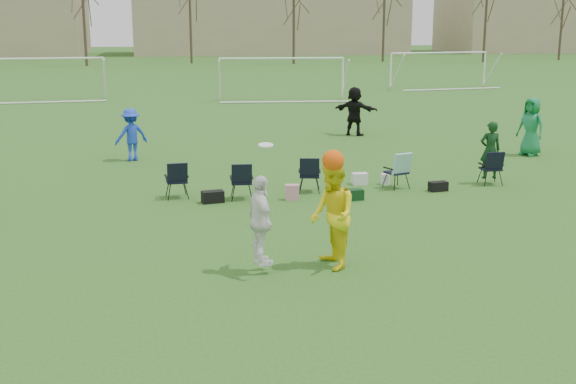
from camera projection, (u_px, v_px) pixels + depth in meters
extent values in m
plane|color=#29581B|center=(342.00, 311.00, 11.45)|extent=(260.00, 260.00, 0.00)
imported|color=blue|center=(131.00, 135.00, 23.69)|extent=(1.28, 1.05, 1.72)
imported|color=#157741|center=(531.00, 127.00, 24.59)|extent=(1.02, 1.16, 1.99)
imported|color=black|center=(355.00, 111.00, 29.00)|extent=(1.81, 1.53, 1.96)
imported|color=white|center=(261.00, 221.00, 12.96)|extent=(0.61, 1.03, 1.66)
imported|color=yellow|center=(332.00, 216.00, 13.25)|extent=(0.86, 1.05, 2.00)
sphere|color=#F2500C|center=(333.00, 161.00, 13.02)|extent=(0.40, 0.40, 0.40)
cylinder|color=white|center=(266.00, 145.00, 12.71)|extent=(0.27, 0.27, 0.06)
imported|color=black|center=(490.00, 150.00, 20.27)|extent=(0.62, 0.44, 1.62)
cube|color=black|center=(213.00, 197.00, 18.29)|extent=(0.59, 0.39, 0.30)
cube|color=pink|center=(292.00, 192.00, 18.56)|extent=(0.37, 0.25, 0.40)
cube|color=black|center=(354.00, 195.00, 18.56)|extent=(0.48, 0.33, 0.28)
cube|color=white|center=(360.00, 179.00, 20.35)|extent=(0.42, 0.30, 0.32)
cylinder|color=silver|center=(385.00, 179.00, 20.36)|extent=(0.26, 0.26, 0.30)
cube|color=black|center=(438.00, 186.00, 19.54)|extent=(0.54, 0.34, 0.26)
cube|color=black|center=(177.00, 180.00, 18.71)|extent=(0.66, 0.66, 0.96)
cube|color=black|center=(241.00, 181.00, 18.58)|extent=(0.63, 0.63, 0.96)
cube|color=black|center=(309.00, 174.00, 19.38)|extent=(0.70, 0.70, 0.96)
cube|color=black|center=(396.00, 171.00, 19.80)|extent=(0.77, 0.77, 0.96)
cube|color=black|center=(491.00, 168.00, 20.28)|extent=(0.62, 0.62, 0.96)
cylinder|color=white|center=(105.00, 78.00, 43.13)|extent=(0.12, 0.12, 2.40)
cylinder|color=white|center=(39.00, 59.00, 41.97)|extent=(7.28, 0.76, 0.12)
cylinder|color=white|center=(220.00, 79.00, 42.20)|extent=(0.12, 0.12, 2.40)
cylinder|color=white|center=(343.00, 78.00, 42.86)|extent=(0.12, 0.12, 2.40)
cylinder|color=white|center=(282.00, 58.00, 42.26)|extent=(7.29, 0.63, 0.12)
cylinder|color=white|center=(391.00, 71.00, 49.13)|extent=(0.12, 0.12, 2.40)
cylinder|color=white|center=(484.00, 69.00, 51.25)|extent=(0.12, 0.12, 2.40)
cylinder|color=white|center=(439.00, 53.00, 49.91)|extent=(7.25, 1.13, 0.12)
cylinder|color=#382B21|center=(84.00, 16.00, 74.33)|extent=(0.28, 0.28, 10.20)
cylinder|color=#382B21|center=(190.00, 11.00, 78.81)|extent=(0.28, 0.28, 11.40)
cylinder|color=#382B21|center=(294.00, 22.00, 77.93)|extent=(0.28, 0.28, 9.00)
cylinder|color=#382B21|center=(384.00, 16.00, 82.41)|extent=(0.28, 0.28, 10.20)
cylinder|color=#382B21|center=(486.00, 11.00, 81.13)|extent=(0.28, 0.28, 11.40)
cylinder|color=#382B21|center=(562.00, 22.00, 86.02)|extent=(0.28, 0.28, 9.00)
cube|color=tan|center=(268.00, 15.00, 104.27)|extent=(38.00, 16.00, 11.00)
cube|color=tan|center=(545.00, 9.00, 110.82)|extent=(30.00, 16.00, 13.00)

